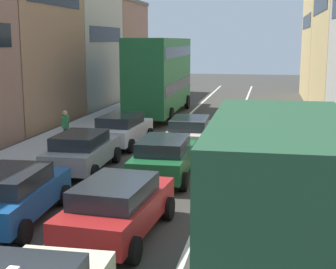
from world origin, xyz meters
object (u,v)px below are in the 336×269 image
object	(u,v)px
sedan_left_lane_fourth	(122,129)
pedestrian_near_kerb	(65,125)
removalist_box_truck	(277,194)
wagon_left_lane_second	(12,194)
coupe_centre_lane_fourth	(190,132)
sedan_left_lane_third	(82,151)
bus_mid_queue_primary	(160,73)
sedan_right_lane_behind_truck	(262,165)
wagon_right_lane_far	(265,134)
sedan_centre_lane_second	(117,206)
hatchback_centre_lane_third	(164,157)

from	to	relation	value
sedan_left_lane_fourth	pedestrian_near_kerb	size ratio (longest dim) A/B	2.64
removalist_box_truck	wagon_left_lane_second	bearing A→B (deg)	70.54
coupe_centre_lane_fourth	sedan_left_lane_fourth	distance (m)	3.30
sedan_left_lane_third	bus_mid_queue_primary	xyz separation A→B (m)	(-0.10, 14.43, 2.03)
pedestrian_near_kerb	sedan_right_lane_behind_truck	bearing A→B (deg)	110.40
removalist_box_truck	bus_mid_queue_primary	xyz separation A→B (m)	(-7.19, 22.30, 0.86)
wagon_left_lane_second	sedan_right_lane_behind_truck	distance (m)	8.07
sedan_left_lane_fourth	wagon_right_lane_far	xyz separation A→B (m)	(6.64, -0.06, 0.00)
wagon_left_lane_second	sedan_centre_lane_second	bearing A→B (deg)	-100.93
sedan_left_lane_third	coupe_centre_lane_fourth	size ratio (longest dim) A/B	1.00
wagon_right_lane_far	sedan_centre_lane_second	bearing A→B (deg)	159.73
removalist_box_truck	sedan_right_lane_behind_truck	xyz separation A→B (m)	(-0.35, 7.00, -1.18)
sedan_right_lane_behind_truck	wagon_left_lane_second	bearing A→B (deg)	124.40
wagon_left_lane_second	sedan_left_lane_fourth	world-z (taller)	same
hatchback_centre_lane_third	pedestrian_near_kerb	world-z (taller)	pedestrian_near_kerb
hatchback_centre_lane_third	wagon_right_lane_far	world-z (taller)	same
hatchback_centre_lane_third	wagon_right_lane_far	distance (m)	6.19
wagon_left_lane_second	removalist_box_truck	bearing A→B (deg)	-112.35
sedan_right_lane_behind_truck	pedestrian_near_kerb	world-z (taller)	pedestrian_near_kerb
sedan_centre_lane_second	sedan_left_lane_fourth	world-z (taller)	same
sedan_centre_lane_second	sedan_left_lane_third	bearing A→B (deg)	32.52
sedan_centre_lane_second	wagon_right_lane_far	size ratio (longest dim) A/B	1.01
removalist_box_truck	bus_mid_queue_primary	size ratio (longest dim) A/B	0.73
sedan_left_lane_third	wagon_right_lane_far	xyz separation A→B (m)	(6.77, 4.73, 0.00)
sedan_right_lane_behind_truck	bus_mid_queue_primary	world-z (taller)	bus_mid_queue_primary
sedan_left_lane_third	bus_mid_queue_primary	distance (m)	14.57
sedan_centre_lane_second	hatchback_centre_lane_third	distance (m)	5.54
removalist_box_truck	sedan_left_lane_fourth	distance (m)	14.50
pedestrian_near_kerb	sedan_centre_lane_second	bearing A→B (deg)	79.31
sedan_centre_lane_second	wagon_left_lane_second	distance (m)	3.12
hatchback_centre_lane_third	sedan_left_lane_fourth	bearing A→B (deg)	30.35
sedan_centre_lane_second	coupe_centre_lane_fourth	world-z (taller)	same
wagon_left_lane_second	pedestrian_near_kerb	bearing A→B (deg)	11.42
hatchback_centre_lane_third	sedan_left_lane_third	xyz separation A→B (m)	(-3.28, 0.37, 0.00)
pedestrian_near_kerb	sedan_left_lane_third	bearing A→B (deg)	79.95
sedan_left_lane_fourth	wagon_right_lane_far	bearing A→B (deg)	-87.56
wagon_right_lane_far	sedan_left_lane_third	bearing A→B (deg)	123.07
sedan_right_lane_behind_truck	bus_mid_queue_primary	distance (m)	16.88
sedan_right_lane_behind_truck	pedestrian_near_kerb	distance (m)	10.69
wagon_left_lane_second	hatchback_centre_lane_third	xyz separation A→B (m)	(3.14, 5.14, 0.00)
wagon_left_lane_second	sedan_left_lane_fourth	bearing A→B (deg)	-3.60
sedan_centre_lane_second	wagon_right_lane_far	xyz separation A→B (m)	(3.54, 10.65, 0.00)
sedan_centre_lane_second	bus_mid_queue_primary	xyz separation A→B (m)	(-3.33, 20.34, 2.03)
wagon_left_lane_second	sedan_left_lane_third	xyz separation A→B (m)	(-0.14, 5.52, 0.00)
hatchback_centre_lane_third	wagon_left_lane_second	bearing A→B (deg)	147.57
wagon_left_lane_second	hatchback_centre_lane_third	world-z (taller)	same
wagon_left_lane_second	bus_mid_queue_primary	xyz separation A→B (m)	(-0.23, 19.94, 2.03)
sedan_left_lane_fourth	coupe_centre_lane_fourth	bearing A→B (deg)	-90.65
hatchback_centre_lane_third	sedan_right_lane_behind_truck	distance (m)	3.50
sedan_centre_lane_second	removalist_box_truck	bearing A→B (deg)	-113.09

